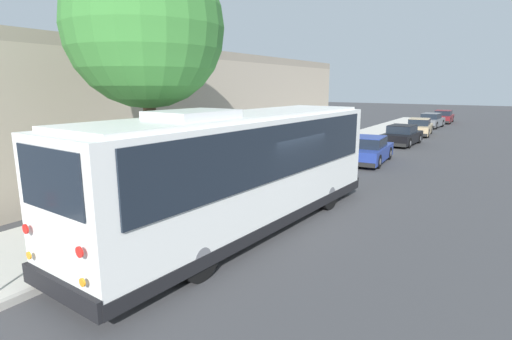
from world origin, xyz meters
name	(u,v)px	position (x,y,z in m)	size (l,w,h in m)	color
ground_plane	(271,222)	(0.00, 0.00, 0.00)	(160.00, 160.00, 0.00)	#3D3D3F
sidewalk_slab	(180,201)	(0.00, 3.49, 0.07)	(80.00, 3.50, 0.15)	beige
curb_strip	(224,210)	(0.00, 1.67, 0.07)	(80.00, 0.14, 0.15)	#AAA69D
shuttle_bus	(244,166)	(-0.90, 0.32, 1.76)	(10.43, 2.96, 3.29)	white
parked_sedan_blue	(369,150)	(10.45, 0.39, 0.61)	(4.45, 1.93, 1.32)	navy
parked_sedan_black	(402,136)	(17.74, 0.44, 0.60)	(4.36, 1.91, 1.30)	black
parked_sedan_tan	(419,127)	(23.85, 0.52, 0.61)	(4.53, 2.03, 1.31)	tan
parked_sedan_gray	(431,121)	(30.53, 0.74, 0.62)	(4.42, 1.88, 1.33)	slate
parked_sedan_maroon	(443,117)	(36.49, 0.52, 0.60)	(4.70, 1.90, 1.30)	maroon
street_tree	(148,18)	(-1.64, 2.81, 5.56)	(4.14, 4.14, 7.82)	brown
sign_post_far	(87,231)	(-4.48, 1.97, 0.75)	(0.06, 0.06, 1.20)	gray
building_backdrop	(181,111)	(6.51, 9.37, 2.51)	(25.06, 6.38, 5.40)	tan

